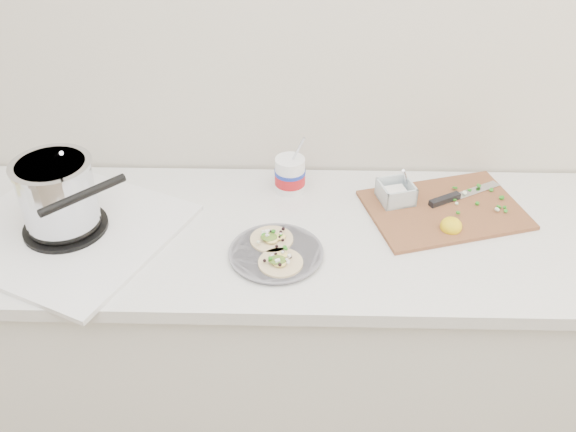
{
  "coord_description": "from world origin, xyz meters",
  "views": [
    {
      "loc": [
        0.04,
        -0.03,
        2.01
      ],
      "look_at": [
        0.01,
        1.4,
        0.96
      ],
      "focal_mm": 40.0,
      "sensor_mm": 36.0,
      "label": 1
    }
  ],
  "objects_px": {
    "tub": "(291,172)",
    "cutboard": "(441,205)",
    "stove": "(61,207)",
    "taco_plate": "(276,251)"
  },
  "relations": [
    {
      "from": "tub",
      "to": "cutboard",
      "type": "xyz_separation_m",
      "value": [
        0.45,
        -0.09,
        -0.05
      ]
    },
    {
      "from": "stove",
      "to": "cutboard",
      "type": "relative_size",
      "value": 1.45
    },
    {
      "from": "tub",
      "to": "stove",
      "type": "bearing_deg",
      "value": -159.8
    },
    {
      "from": "stove",
      "to": "cutboard",
      "type": "xyz_separation_m",
      "value": [
        1.08,
        0.14,
        -0.07
      ]
    },
    {
      "from": "taco_plate",
      "to": "tub",
      "type": "distance_m",
      "value": 0.32
    },
    {
      "from": "stove",
      "to": "cutboard",
      "type": "bearing_deg",
      "value": 32.05
    },
    {
      "from": "taco_plate",
      "to": "stove",
      "type": "bearing_deg",
      "value": 171.64
    },
    {
      "from": "taco_plate",
      "to": "cutboard",
      "type": "xyz_separation_m",
      "value": [
        0.48,
        0.22,
        -0.0
      ]
    },
    {
      "from": "cutboard",
      "to": "stove",
      "type": "bearing_deg",
      "value": 170.97
    },
    {
      "from": "tub",
      "to": "taco_plate",
      "type": "bearing_deg",
      "value": -96.02
    }
  ]
}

